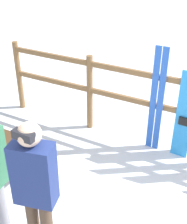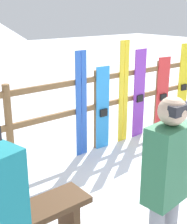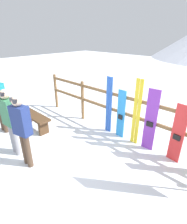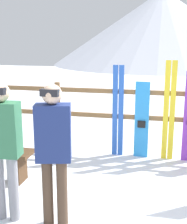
{
  "view_description": "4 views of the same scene",
  "coord_description": "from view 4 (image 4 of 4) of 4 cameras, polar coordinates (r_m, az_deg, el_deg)",
  "views": [
    {
      "loc": [
        0.76,
        -2.02,
        2.91
      ],
      "look_at": [
        -1.0,
        1.21,
        0.81
      ],
      "focal_mm": 50.0,
      "sensor_mm": 36.0,
      "label": 1
    },
    {
      "loc": [
        -3.03,
        -1.7,
        2.18
      ],
      "look_at": [
        -0.67,
        1.23,
        0.94
      ],
      "focal_mm": 50.0,
      "sensor_mm": 36.0,
      "label": 2
    },
    {
      "loc": [
        2.46,
        -1.67,
        2.66
      ],
      "look_at": [
        -0.28,
        1.22,
        0.87
      ],
      "focal_mm": 28.0,
      "sensor_mm": 36.0,
      "label": 3
    },
    {
      "loc": [
        0.42,
        -3.42,
        2.05
      ],
      "look_at": [
        -0.61,
        1.09,
        0.98
      ],
      "focal_mm": 50.0,
      "sensor_mm": 36.0,
      "label": 4
    }
  ],
  "objects": [
    {
      "name": "ground_plane",
      "position": [
        4.01,
        5.24,
        -17.75
      ],
      "size": [
        40.0,
        40.0,
        0.0
      ],
      "primitive_type": "plane",
      "color": "white"
    },
    {
      "name": "person_plaid_green",
      "position": [
        3.62,
        -16.15,
        -5.25
      ],
      "size": [
        0.4,
        0.24,
        1.61
      ],
      "color": "gray",
      "rests_on": "ground"
    },
    {
      "name": "ski_pair_yellow",
      "position": [
        5.48,
        13.66,
        0.15
      ],
      "size": [
        0.2,
        0.02,
        1.72
      ],
      "color": "yellow",
      "rests_on": "ground"
    },
    {
      "name": "mountain_backdrop",
      "position": [
        27.42,
        12.34,
        14.8
      ],
      "size": [
        18.0,
        18.0,
        6.0
      ],
      "color": "silver",
      "rests_on": "ground"
    },
    {
      "name": "snowboard_blue",
      "position": [
        5.53,
        8.8,
        -1.53
      ],
      "size": [
        0.25,
        0.06,
        1.35
      ],
      "color": "#288CE0",
      "rests_on": "ground"
    },
    {
      "name": "fence",
      "position": [
        5.56,
        8.13,
        -0.39
      ],
      "size": [
        6.07,
        0.1,
        1.29
      ],
      "color": "brown",
      "rests_on": "ground"
    },
    {
      "name": "ski_pair_blue",
      "position": [
        5.54,
        4.49,
        0.14
      ],
      "size": [
        0.19,
        0.02,
        1.63
      ],
      "color": "blue",
      "rests_on": "ground"
    },
    {
      "name": "person_navy",
      "position": [
        3.38,
        -7.34,
        -6.08
      ],
      "size": [
        0.41,
        0.29,
        1.61
      ],
      "color": "#4C3828",
      "rests_on": "ground"
    }
  ]
}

